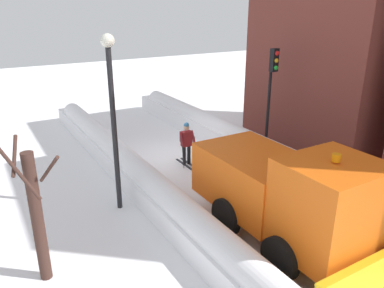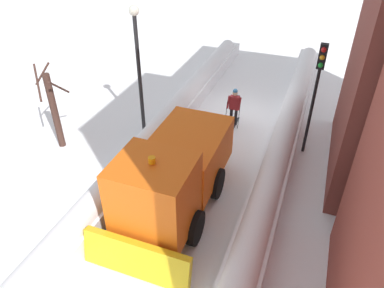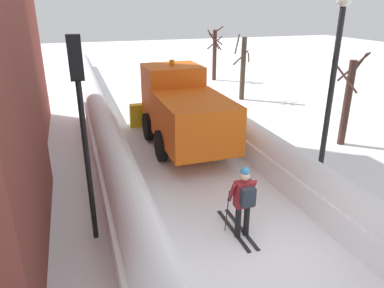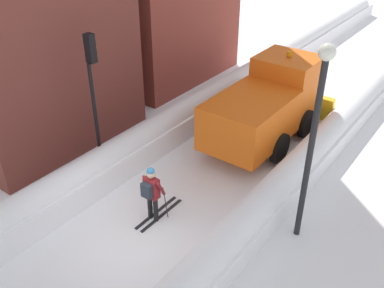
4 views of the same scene
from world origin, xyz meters
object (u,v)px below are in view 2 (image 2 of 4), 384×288
at_px(street_lamp, 138,58).
at_px(traffic_light_pole, 317,81).
at_px(skier, 234,105).
at_px(plow_truck, 174,174).
at_px(bare_tree_near, 54,109).

bearing_deg(street_lamp, traffic_light_pole, -173.50).
xyz_separation_m(skier, street_lamp, (3.64, 1.95, 2.45)).
bearing_deg(plow_truck, skier, -93.72).
xyz_separation_m(skier, bare_tree_near, (6.37, 4.25, 0.75)).
bearing_deg(plow_truck, traffic_light_pole, -127.05).
relative_size(plow_truck, skier, 3.31).
distance_m(traffic_light_pole, street_lamp, 6.99).
relative_size(skier, street_lamp, 0.33).
bearing_deg(skier, bare_tree_near, 33.71).
height_order(plow_truck, skier, plow_truck).
distance_m(plow_truck, bare_tree_near, 6.25).
relative_size(skier, bare_tree_near, 0.50).
distance_m(skier, bare_tree_near, 7.70).
bearing_deg(street_lamp, bare_tree_near, 40.04).
xyz_separation_m(plow_truck, bare_tree_near, (5.98, -1.81, 0.28)).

